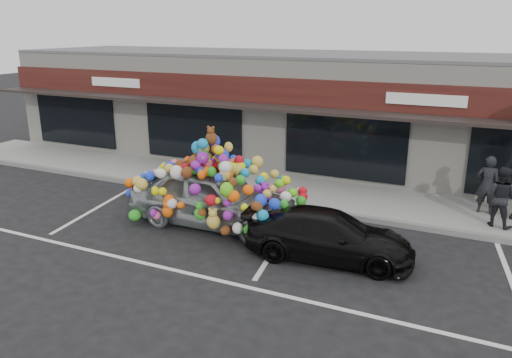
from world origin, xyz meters
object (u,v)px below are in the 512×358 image
at_px(pedestrian_b, 500,197).
at_px(pedestrian_a, 487,185).
at_px(black_sedan, 329,236).
at_px(toy_car, 213,191).

bearing_deg(pedestrian_b, pedestrian_a, -51.98).
bearing_deg(pedestrian_a, black_sedan, 55.82).
bearing_deg(toy_car, pedestrian_a, -62.83).
bearing_deg(black_sedan, pedestrian_b, -51.06).
bearing_deg(pedestrian_a, toy_car, 31.01).
height_order(toy_car, black_sedan, toy_car).
bearing_deg(black_sedan, toy_car, 73.41).
relative_size(toy_car, black_sedan, 1.26).
distance_m(black_sedan, pedestrian_a, 5.55).
bearing_deg(pedestrian_b, toy_car, 40.02).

